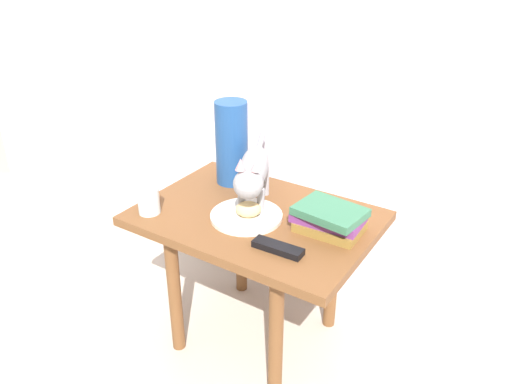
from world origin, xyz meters
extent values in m
plane|color=#B2A899|center=(0.00, 0.00, 0.00)|extent=(6.00, 6.00, 0.00)
cube|color=silver|center=(0.00, 0.38, 1.10)|extent=(4.00, 0.04, 2.20)
cube|color=brown|center=(0.00, 0.00, 0.49)|extent=(0.74, 0.52, 0.03)
cylinder|color=brown|center=(-0.20, -0.20, 0.24)|extent=(0.04, 0.04, 0.47)
cylinder|color=brown|center=(0.20, -0.20, 0.24)|extent=(0.04, 0.04, 0.47)
cylinder|color=brown|center=(-0.20, 0.20, 0.24)|extent=(0.04, 0.04, 0.47)
cylinder|color=brown|center=(0.20, 0.20, 0.24)|extent=(0.04, 0.04, 0.47)
cylinder|color=silver|center=(-0.01, -0.04, 0.51)|extent=(0.23, 0.23, 0.01)
ellipsoid|color=#E0BC7A|center=(0.00, -0.04, 0.54)|extent=(0.10, 0.09, 0.05)
cylinder|color=#99999E|center=(0.02, -0.01, 0.55)|extent=(0.02, 0.02, 0.10)
cylinder|color=#99999E|center=(-0.03, -0.03, 0.55)|extent=(0.02, 0.02, 0.10)
cylinder|color=#99999E|center=(-0.05, 0.14, 0.55)|extent=(0.02, 0.02, 0.10)
cylinder|color=#99999E|center=(-0.10, 0.11, 0.55)|extent=(0.02, 0.02, 0.10)
ellipsoid|color=#99999E|center=(-0.04, 0.05, 0.63)|extent=(0.20, 0.27, 0.11)
sphere|color=#99999E|center=(0.03, -0.08, 0.65)|extent=(0.09, 0.09, 0.09)
cone|color=tan|center=(0.05, -0.07, 0.71)|extent=(0.03, 0.03, 0.03)
cone|color=tan|center=(0.01, -0.09, 0.71)|extent=(0.03, 0.03, 0.03)
cylinder|color=#99999E|center=(-0.13, 0.24, 0.64)|extent=(0.09, 0.15, 0.02)
cube|color=olive|center=(0.24, 0.04, 0.52)|extent=(0.19, 0.14, 0.03)
cube|color=#72337A|center=(0.23, 0.04, 0.54)|extent=(0.21, 0.14, 0.03)
cube|color=#336B4C|center=(0.24, 0.03, 0.57)|extent=(0.21, 0.16, 0.02)
cylinder|color=navy|center=(-0.20, 0.16, 0.65)|extent=(0.11, 0.11, 0.30)
cylinder|color=silver|center=(-0.29, -0.17, 0.54)|extent=(0.07, 0.07, 0.08)
cylinder|color=silver|center=(-0.29, -0.17, 0.52)|extent=(0.06, 0.06, 0.04)
cube|color=black|center=(0.16, -0.14, 0.51)|extent=(0.15, 0.05, 0.02)
camera|label=1|loc=(0.77, -1.19, 1.30)|focal=35.79mm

